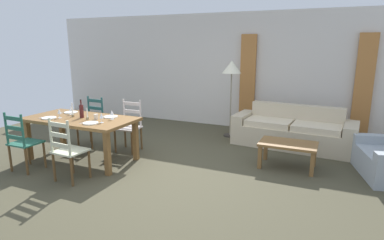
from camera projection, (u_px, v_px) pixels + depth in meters
The scene contains 28 objects.
ground_plane at pixel (154, 170), 5.21m from camera, with size 9.60×9.60×0.02m, color #46422F.
wall_far at pixel (222, 71), 7.83m from camera, with size 9.60×0.16×2.70m, color beige.
curtain_panel_left at pixel (247, 83), 7.50m from camera, with size 0.35×0.08×2.20m, color #B06F36.
curtain_panel_right at pixel (363, 88), 6.54m from camera, with size 0.35×0.08×2.20m, color #B06F36.
dining_table at pixel (81, 123), 5.51m from camera, with size 1.90×0.96×0.75m.
dining_chair_near_left at pixel (23, 142), 5.05m from camera, with size 0.42×0.40×0.96m.
dining_chair_near_right at pixel (68, 150), 4.66m from camera, with size 0.44×0.42×0.96m.
dining_chair_far_left at pixel (92, 122), 6.39m from camera, with size 0.44×0.42×0.96m.
dining_chair_far_right at pixel (129, 126), 6.06m from camera, with size 0.44×0.42×0.96m.
dinner_plate_near_left at pixel (49, 118), 5.44m from camera, with size 0.24×0.24×0.02m, color white.
fork_near_left at pixel (43, 117), 5.50m from camera, with size 0.02×0.17×0.01m, color silver.
dinner_plate_near_right at pixel (91, 123), 5.08m from camera, with size 0.24×0.24×0.02m, color white.
fork_near_right at pixel (83, 123), 5.14m from camera, with size 0.02×0.17×0.01m, color silver.
dinner_plate_far_left at pixel (71, 112), 5.89m from camera, with size 0.24×0.24×0.02m, color white.
fork_far_left at pixel (65, 112), 5.95m from camera, with size 0.02×0.17×0.01m, color silver.
dinner_plate_far_right at pixel (111, 117), 5.53m from camera, with size 0.24×0.24×0.02m, color white.
fork_far_right at pixel (104, 116), 5.59m from camera, with size 0.02×0.17×0.01m, color silver.
wine_bottle at pixel (81, 111), 5.48m from camera, with size 0.07×0.07×0.32m.
wine_glass_near_left at pixel (59, 112), 5.45m from camera, with size 0.06×0.06×0.16m.
wine_glass_near_right at pixel (101, 116), 5.11m from camera, with size 0.06×0.06×0.16m.
wine_glass_far_left at pixel (71, 109), 5.71m from camera, with size 0.06×0.06×0.16m.
wine_glass_far_right at pixel (112, 113), 5.35m from camera, with size 0.06×0.06×0.16m.
coffee_cup_primary at pixel (96, 117), 5.36m from camera, with size 0.07×0.07×0.09m, color beige.
candle_tall at pixel (73, 113), 5.56m from camera, with size 0.05×0.05×0.24m.
candle_short at pixel (87, 116), 5.36m from camera, with size 0.05×0.05×0.19m.
couch at pixel (293, 132), 6.34m from camera, with size 2.34×0.98×0.80m.
coffee_table at pixel (288, 147), 5.22m from camera, with size 0.90×0.56×0.42m.
standing_lamp at pixel (232, 72), 6.79m from camera, with size 0.40×0.40×1.64m.
Camera 1 is at (2.57, -4.21, 1.97)m, focal length 30.13 mm.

